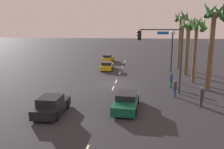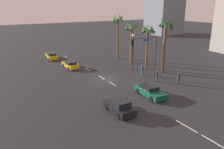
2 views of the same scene
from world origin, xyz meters
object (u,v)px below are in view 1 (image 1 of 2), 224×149
(car_2, at_px, (107,66))
(palm_tree_1, at_px, (213,28))
(car_0, at_px, (52,106))
(car_3, at_px, (108,58))
(pedestrian_2, at_px, (171,80))
(palm_tree_2, at_px, (188,34))
(palm_tree_3, at_px, (181,26))
(streetlamp, at_px, (172,46))
(pedestrian_0, at_px, (202,96))
(traffic_signal, at_px, (167,49))
(car_1, at_px, (126,101))
(pedestrian_1, at_px, (175,88))
(palm_tree_0, at_px, (197,31))

(car_2, distance_m, palm_tree_1, 17.38)
(car_0, distance_m, palm_tree_1, 17.35)
(car_3, xyz_separation_m, palm_tree_1, (19.12, 13.39, 5.85))
(pedestrian_2, distance_m, palm_tree_2, 9.24)
(palm_tree_3, bearing_deg, car_0, -31.62)
(car_0, xyz_separation_m, streetlamp, (-12.38, 10.61, 3.73))
(palm_tree_1, bearing_deg, pedestrian_0, -21.15)
(car_2, xyz_separation_m, traffic_signal, (12.06, 7.70, 3.84))
(car_0, distance_m, traffic_signal, 12.29)
(traffic_signal, bearing_deg, palm_tree_2, 158.15)
(car_2, distance_m, pedestrian_2, 13.13)
(car_1, relative_size, pedestrian_2, 2.76)
(car_1, bearing_deg, pedestrian_1, 129.88)
(traffic_signal, bearing_deg, car_1, -35.29)
(palm_tree_1, bearing_deg, palm_tree_2, -173.95)
(palm_tree_3, bearing_deg, car_1, -20.77)
(car_1, bearing_deg, streetlamp, 154.98)
(pedestrian_1, relative_size, palm_tree_3, 0.18)
(pedestrian_0, bearing_deg, pedestrian_2, -164.63)
(traffic_signal, relative_size, palm_tree_2, 0.81)
(car_0, height_order, palm_tree_3, palm_tree_3)
(pedestrian_0, distance_m, palm_tree_3, 19.08)
(traffic_signal, height_order, palm_tree_0, palm_tree_0)
(car_1, distance_m, traffic_signal, 7.41)
(car_0, xyz_separation_m, traffic_signal, (-7.01, 9.35, 3.78))
(traffic_signal, xyz_separation_m, palm_tree_1, (-1.36, 4.67, 2.05))
(palm_tree_2, bearing_deg, pedestrian_1, -15.40)
(streetlamp, height_order, palm_tree_0, palm_tree_0)
(traffic_signal, distance_m, pedestrian_0, 5.95)
(car_1, distance_m, pedestrian_0, 6.36)
(car_3, xyz_separation_m, streetlamp, (15.11, 9.97, 3.74))
(car_1, bearing_deg, palm_tree_2, 153.01)
(car_1, distance_m, pedestrian_1, 5.82)
(pedestrian_1, distance_m, palm_tree_1, 7.38)
(car_0, height_order, palm_tree_0, palm_tree_0)
(traffic_signal, xyz_separation_m, palm_tree_0, (-4.77, 3.85, 1.75))
(streetlamp, bearing_deg, palm_tree_3, 164.73)
(pedestrian_0, distance_m, pedestrian_1, 3.15)
(traffic_signal, xyz_separation_m, pedestrian_0, (4.05, 2.58, -3.51))
(pedestrian_1, xyz_separation_m, palm_tree_3, (-15.55, 2.85, 5.83))
(traffic_signal, bearing_deg, streetlamp, 166.83)
(pedestrian_1, xyz_separation_m, palm_tree_0, (-6.23, 3.06, 5.30))
(pedestrian_0, xyz_separation_m, palm_tree_1, (-5.41, 2.09, 5.56))
(car_0, height_order, palm_tree_2, palm_tree_2)
(car_2, distance_m, palm_tree_0, 14.76)
(traffic_signal, distance_m, palm_tree_3, 14.74)
(car_3, height_order, pedestrian_2, pedestrian_2)
(car_3, distance_m, palm_tree_2, 17.39)
(car_0, bearing_deg, car_2, 175.05)
(car_3, distance_m, pedestrian_0, 27.01)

